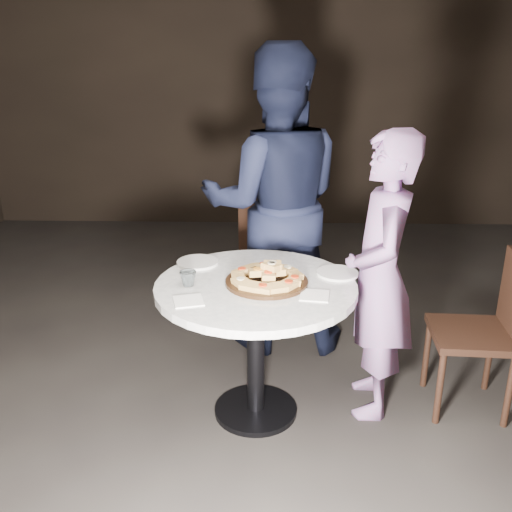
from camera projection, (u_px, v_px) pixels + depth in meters
The scene contains 13 objects.
floor at pixel (258, 406), 3.17m from camera, with size 7.00×7.00×0.00m, color black.
table at pixel (256, 309), 2.90m from camera, with size 1.34×1.34×0.76m.
serving_board at pixel (267, 282), 2.86m from camera, with size 0.42×0.42×0.02m, color black.
focaccia_pile at pixel (267, 275), 2.84m from camera, with size 0.37×0.37×0.10m.
plate_left at pixel (198, 262), 3.12m from camera, with size 0.23×0.23×0.01m, color white.
plate_right at pixel (337, 273), 2.97m from camera, with size 0.22×0.22×0.01m, color white.
water_glass at pixel (188, 279), 2.82m from camera, with size 0.08×0.08×0.08m, color silver.
napkin_near at pixel (188, 301), 2.66m from camera, with size 0.13×0.13×0.01m, color white.
napkin_far at pixel (315, 295), 2.71m from camera, with size 0.14×0.14×0.01m, color white.
chair_far at pixel (269, 247), 4.24m from camera, with size 0.51×0.52×0.82m.
chair_right at pixel (491, 324), 3.00m from camera, with size 0.45×0.44×0.88m.
diner_navy at pixel (275, 204), 3.55m from camera, with size 0.93×0.72×1.91m, color black.
diner_teal at pixel (380, 278), 2.93m from camera, with size 0.55×0.36×1.52m, color #846198.
Camera 1 is at (0.06, -2.68, 1.89)m, focal length 40.00 mm.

